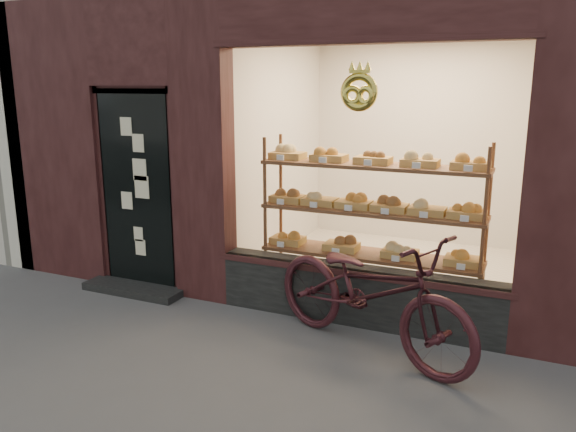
% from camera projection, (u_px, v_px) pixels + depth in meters
% --- Properties ---
extents(display_shelf, '(2.20, 0.45, 1.70)m').
position_uv_depth(display_shelf, '(371.00, 222.00, 5.54)').
color(display_shelf, '#572D1D').
rests_on(display_shelf, ground).
extents(bicycle, '(2.15, 1.45, 1.07)m').
position_uv_depth(bicycle, '(370.00, 291.00, 4.67)').
color(bicycle, '#36141A').
rests_on(bicycle, ground).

